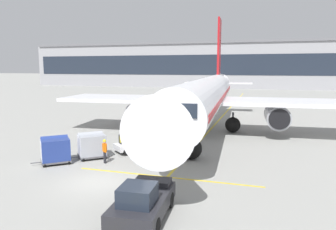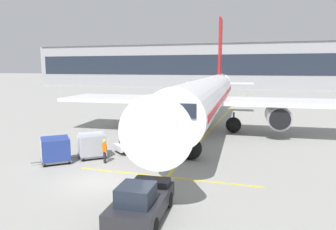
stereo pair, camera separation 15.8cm
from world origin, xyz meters
name	(u,v)px [view 1 (the left image)]	position (x,y,z in m)	size (l,w,h in m)	color
ground_plane	(98,182)	(0.00, 0.00, 0.00)	(600.00, 600.00, 0.00)	gray
parked_airplane	(207,96)	(3.55, 16.44, 3.83)	(31.33, 40.64, 14.00)	white
belt_loader	(139,141)	(-0.41, 7.47, 0.86)	(4.44, 4.82, 3.00)	silver
baggage_cart_lead	(92,145)	(-3.03, 4.54, 1.00)	(2.58, 2.52, 1.91)	#515156
baggage_cart_second	(55,150)	(-4.82, 2.58, 1.00)	(2.58, 2.52, 1.91)	#515156
pushback_tug	(143,201)	(4.29, -3.55, 0.83)	(2.42, 4.54, 1.83)	#232328
ground_crew_by_loader	(105,150)	(-1.45, 3.62, 1.00)	(0.44, 0.44, 1.74)	black
ground_crew_by_carts	(123,141)	(-1.37, 6.60, 1.00)	(0.55, 0.34, 1.74)	black
safety_cone_engine_keepout	(130,131)	(-3.78, 13.42, 0.36)	(0.65, 0.65, 0.73)	black
safety_cone_wingtip	(132,136)	(-2.71, 11.49, 0.31)	(0.55, 0.55, 0.63)	black
apron_guidance_line_lead_in	(206,134)	(3.70, 15.73, 0.00)	(0.20, 110.00, 0.01)	yellow
apron_guidance_line_stop_bar	(166,177)	(3.60, 2.07, 0.00)	(12.00, 0.20, 0.01)	yellow
terminal_building	(212,65)	(-9.12, 97.34, 7.60)	(131.92, 17.85, 15.31)	#939399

